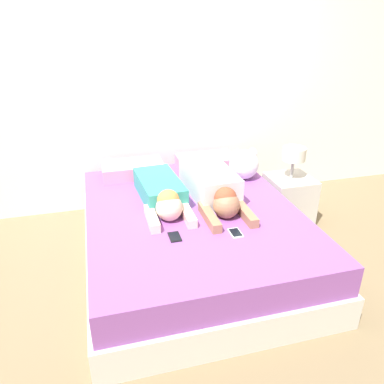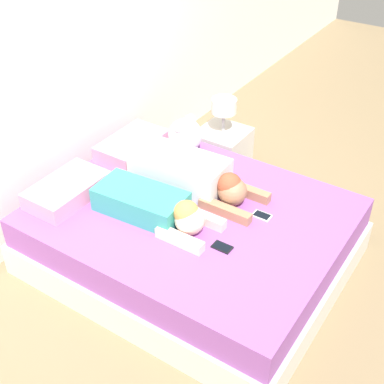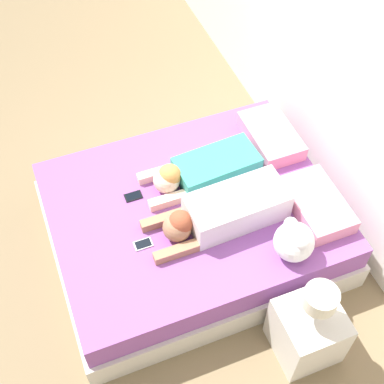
{
  "view_description": "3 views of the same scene",
  "coord_description": "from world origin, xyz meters",
  "views": [
    {
      "loc": [
        -0.69,
        -2.56,
        1.87
      ],
      "look_at": [
        0.0,
        0.0,
        0.63
      ],
      "focal_mm": 35.0,
      "sensor_mm": 36.0,
      "label": 1
    },
    {
      "loc": [
        -2.46,
        -1.62,
        2.75
      ],
      "look_at": [
        0.0,
        0.0,
        0.63
      ],
      "focal_mm": 50.0,
      "sensor_mm": 36.0,
      "label": 2
    },
    {
      "loc": [
        2.2,
        -0.86,
        3.62
      ],
      "look_at": [
        0.0,
        0.0,
        0.63
      ],
      "focal_mm": 50.0,
      "sensor_mm": 36.0,
      "label": 3
    }
  ],
  "objects": [
    {
      "name": "pillow_head_right",
      "position": [
        0.37,
        0.82,
        0.54
      ],
      "size": [
        0.58,
        0.34,
        0.13
      ],
      "color": "pink",
      "rests_on": "bed"
    },
    {
      "name": "ground_plane",
      "position": [
        0.0,
        0.0,
        0.0
      ],
      "size": [
        12.0,
        12.0,
        0.0
      ],
      "primitive_type": "plane",
      "color": "#7F6B4C"
    },
    {
      "name": "wall_back",
      "position": [
        0.0,
        1.2,
        1.3
      ],
      "size": [
        12.0,
        0.06,
        2.6
      ],
      "color": "white",
      "rests_on": "ground_plane"
    },
    {
      "name": "person_right",
      "position": [
        0.22,
        0.15,
        0.59
      ],
      "size": [
        0.36,
        1.03,
        0.24
      ],
      "color": "silver",
      "rests_on": "bed"
    },
    {
      "name": "person_left",
      "position": [
        -0.21,
        0.15,
        0.57
      ],
      "size": [
        0.36,
        0.91,
        0.23
      ],
      "color": "teal",
      "rests_on": "bed"
    },
    {
      "name": "plush_toy",
      "position": [
        0.63,
        0.48,
        0.62
      ],
      "size": [
        0.28,
        0.28,
        0.29
      ],
      "color": "white",
      "rests_on": "bed"
    },
    {
      "name": "nightstand",
      "position": [
        1.1,
        0.4,
        0.27
      ],
      "size": [
        0.41,
        0.41,
        0.77
      ],
      "color": "beige",
      "rests_on": "ground_plane"
    },
    {
      "name": "pillow_head_left",
      "position": [
        -0.37,
        0.82,
        0.54
      ],
      "size": [
        0.58,
        0.34,
        0.13
      ],
      "color": "pink",
      "rests_on": "bed"
    },
    {
      "name": "cell_phone_right",
      "position": [
        0.2,
        -0.44,
        0.48
      ],
      "size": [
        0.08,
        0.13,
        0.01
      ],
      "color": "silver",
      "rests_on": "bed"
    },
    {
      "name": "cell_phone_left",
      "position": [
        -0.23,
        -0.38,
        0.48
      ],
      "size": [
        0.08,
        0.13,
        0.01
      ],
      "color": "black",
      "rests_on": "bed"
    },
    {
      "name": "bed",
      "position": [
        0.0,
        0.0,
        0.24
      ],
      "size": [
        1.7,
        2.11,
        0.48
      ],
      "color": "beige",
      "rests_on": "ground_plane"
    }
  ]
}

